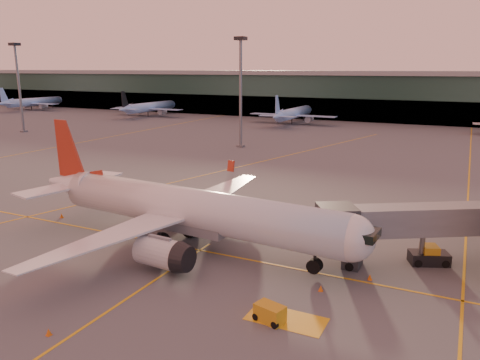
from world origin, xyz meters
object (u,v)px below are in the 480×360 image
at_px(catering_truck, 162,204).
at_px(gpu_cart, 270,313).
at_px(pushback_tug, 429,256).
at_px(main_airplane, 183,209).

bearing_deg(catering_truck, gpu_cart, -43.93).
bearing_deg(gpu_cart, pushback_tug, 74.76).
distance_m(main_airplane, pushback_tug, 25.11).
relative_size(catering_truck, pushback_tug, 1.40).
bearing_deg(pushback_tug, catering_truck, 158.80).
xyz_separation_m(gpu_cart, pushback_tug, (9.85, 16.67, 0.11)).
relative_size(main_airplane, gpu_cart, 16.23).
bearing_deg(gpu_cart, main_airplane, 159.40).
distance_m(catering_truck, gpu_cart, 26.04).
relative_size(catering_truck, gpu_cart, 2.26).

